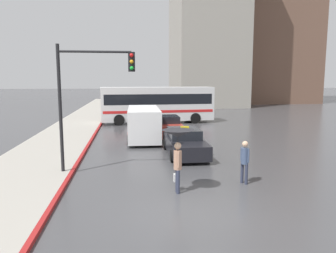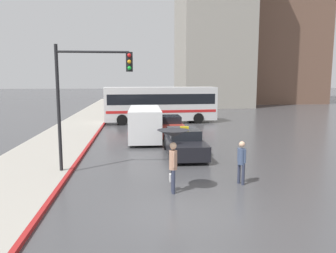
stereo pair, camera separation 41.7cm
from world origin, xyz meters
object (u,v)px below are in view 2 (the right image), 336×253
(pedestrian_with_umbrella, at_px, (173,141))
(city_bus, at_px, (160,103))
(traffic_light, at_px, (89,85))
(pedestrian_man, at_px, (242,159))
(taxi, at_px, (184,143))
(sedan_red, at_px, (169,127))
(ambulance_van, at_px, (145,122))

(pedestrian_with_umbrella, bearing_deg, city_bus, -3.63)
(city_bus, xyz_separation_m, traffic_light, (-4.25, -16.44, 1.91))
(pedestrian_with_umbrella, height_order, pedestrian_man, pedestrian_with_umbrella)
(taxi, xyz_separation_m, city_bus, (-0.24, 13.45, 1.20))
(sedan_red, relative_size, pedestrian_with_umbrella, 1.99)
(taxi, distance_m, ambulance_van, 5.10)
(taxi, distance_m, sedan_red, 5.92)
(pedestrian_man, bearing_deg, traffic_light, -136.74)
(ambulance_van, relative_size, pedestrian_man, 3.48)
(city_bus, bearing_deg, pedestrian_man, -179.58)
(taxi, xyz_separation_m, pedestrian_man, (1.42, -5.17, 0.33))
(sedan_red, bearing_deg, ambulance_van, 35.05)
(sedan_red, xyz_separation_m, city_bus, (-0.04, 7.54, 1.17))
(traffic_light, bearing_deg, ambulance_van, 71.69)
(taxi, height_order, city_bus, city_bus)
(ambulance_van, relative_size, traffic_light, 1.07)
(ambulance_van, bearing_deg, taxi, 113.89)
(taxi, relative_size, sedan_red, 1.07)
(traffic_light, bearing_deg, pedestrian_with_umbrella, -41.98)
(taxi, bearing_deg, pedestrian_with_umbrella, 77.74)
(sedan_red, distance_m, pedestrian_with_umbrella, 11.90)
(sedan_red, distance_m, city_bus, 7.63)
(city_bus, bearing_deg, traffic_light, 160.84)
(sedan_red, relative_size, ambulance_van, 0.77)
(sedan_red, height_order, pedestrian_with_umbrella, pedestrian_with_umbrella)
(pedestrian_with_umbrella, bearing_deg, ambulance_van, 3.07)
(ambulance_van, xyz_separation_m, city_bus, (1.71, 8.77, 0.66))
(ambulance_van, relative_size, city_bus, 0.55)
(sedan_red, relative_size, city_bus, 0.43)
(taxi, height_order, pedestrian_man, pedestrian_man)
(pedestrian_with_umbrella, distance_m, pedestrian_man, 2.93)
(sedan_red, distance_m, ambulance_van, 2.19)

